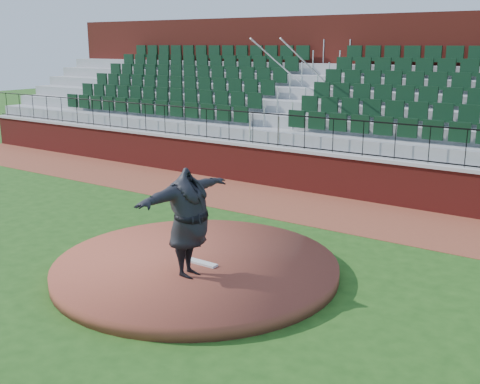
% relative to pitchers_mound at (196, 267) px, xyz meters
% --- Properties ---
extents(ground, '(90.00, 90.00, 0.00)m').
position_rel_pitchers_mound_xyz_m(ground, '(-0.11, 0.17, -0.12)').
color(ground, '#1F4A15').
rests_on(ground, ground).
extents(warning_track, '(34.00, 3.20, 0.01)m').
position_rel_pitchers_mound_xyz_m(warning_track, '(-0.11, 5.57, -0.12)').
color(warning_track, brown).
rests_on(warning_track, ground).
extents(field_wall, '(34.00, 0.35, 1.20)m').
position_rel_pitchers_mound_xyz_m(field_wall, '(-0.11, 7.17, 0.47)').
color(field_wall, maroon).
rests_on(field_wall, ground).
extents(wall_cap, '(34.00, 0.45, 0.10)m').
position_rel_pitchers_mound_xyz_m(wall_cap, '(-0.11, 7.17, 1.12)').
color(wall_cap, '#B7B7B7').
rests_on(wall_cap, field_wall).
extents(wall_railing, '(34.00, 0.05, 1.00)m').
position_rel_pitchers_mound_xyz_m(wall_railing, '(-0.11, 7.17, 1.67)').
color(wall_railing, black).
rests_on(wall_railing, wall_cap).
extents(seating_stands, '(34.00, 5.10, 4.60)m').
position_rel_pitchers_mound_xyz_m(seating_stands, '(-0.11, 9.90, 2.18)').
color(seating_stands, gray).
rests_on(seating_stands, ground).
extents(concourse_wall, '(34.00, 0.50, 5.50)m').
position_rel_pitchers_mound_xyz_m(concourse_wall, '(-0.11, 12.70, 2.62)').
color(concourse_wall, maroon).
rests_on(concourse_wall, ground).
extents(pitchers_mound, '(5.62, 5.62, 0.25)m').
position_rel_pitchers_mound_xyz_m(pitchers_mound, '(0.00, 0.00, 0.00)').
color(pitchers_mound, brown).
rests_on(pitchers_mound, ground).
extents(pitching_rubber, '(0.66, 0.17, 0.04)m').
position_rel_pitchers_mound_xyz_m(pitching_rubber, '(0.19, -0.05, 0.15)').
color(pitching_rubber, silver).
rests_on(pitching_rubber, pitchers_mound).
extents(pitcher, '(0.77, 2.54, 2.05)m').
position_rel_pitchers_mound_xyz_m(pitcher, '(0.37, -0.64, 1.15)').
color(pitcher, black).
rests_on(pitcher, pitchers_mound).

